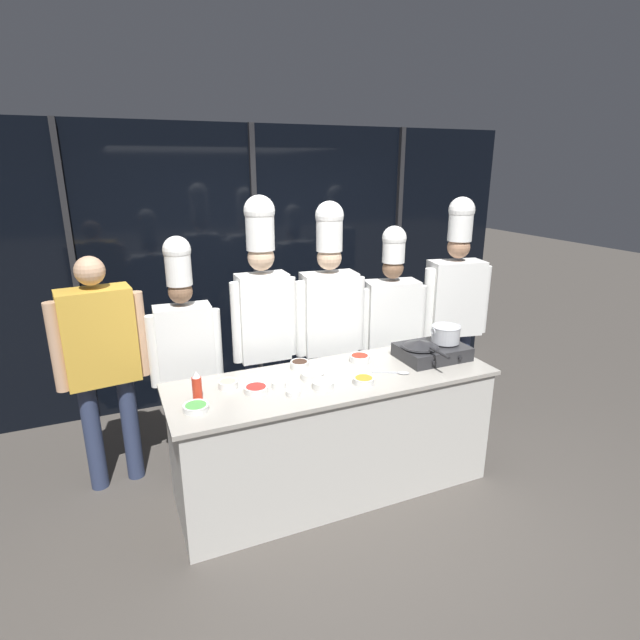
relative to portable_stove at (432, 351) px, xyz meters
The scene contains 24 objects.
ground_plane 1.28m from the portable_stove, behind, with size 24.00×24.00×0.00m, color #47423D.
window_wall_back 2.10m from the portable_stove, 114.25° to the left, with size 5.81×0.09×2.70m.
demo_counter 0.98m from the portable_stove, behind, with size 2.32×0.76×0.90m.
portable_stove is the anchor object (origin of this frame).
frying_pan 0.14m from the portable_stove, behind, with size 0.29×0.50×0.05m.
stock_pot 0.17m from the portable_stove, ahead, with size 0.25×0.22×0.13m.
squeeze_bottle_chili 1.79m from the portable_stove, behind, with size 0.06×0.06×0.20m.
prep_bowl_carrots 0.73m from the portable_stove, 163.65° to the right, with size 0.15×0.15×0.05m.
prep_bowl_scallions 1.83m from the portable_stove, behind, with size 0.16×0.16×0.04m.
prep_bowl_chili_flakes 0.57m from the portable_stove, 164.10° to the left, with size 0.16×0.16×0.05m.
prep_bowl_soy_glaze 1.03m from the portable_stove, 168.21° to the left, with size 0.14×0.14×0.06m.
prep_bowl_bell_pepper 1.42m from the portable_stove, behind, with size 0.16×0.16×0.04m.
prep_bowl_noodles 1.22m from the portable_stove, behind, with size 0.10×0.10×0.04m.
prep_bowl_garlic 1.26m from the portable_stove, behind, with size 0.10×0.10×0.05m.
prep_bowl_ginger 1.57m from the portable_stove, behind, with size 0.13×0.13×0.05m.
prep_bowl_onion 1.00m from the portable_stove, behind, with size 0.15×0.15×0.05m.
prep_bowl_chicken 0.99m from the portable_stove, behind, with size 0.17×0.17×0.05m.
serving_spoon_slotted 0.43m from the portable_stove, 158.42° to the right, with size 0.25×0.16×0.02m.
person_guest 2.43m from the portable_stove, 163.60° to the left, with size 0.63×0.31×1.75m.
chef_head 1.88m from the portable_stove, 158.59° to the left, with size 0.54×0.23×1.85m.
chef_sous 1.35m from the portable_stove, 151.21° to the left, with size 0.52×0.23×2.12m.
chef_line 0.89m from the portable_stove, 133.49° to the left, with size 0.59×0.27×2.06m.
chef_pastry 0.65m from the portable_stove, 88.73° to the left, with size 0.60×0.32×1.84m.
chef_apprentice 0.89m from the portable_stove, 42.05° to the left, with size 0.62×0.33×2.07m.
Camera 1 is at (-1.37, -2.92, 2.34)m, focal length 28.00 mm.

